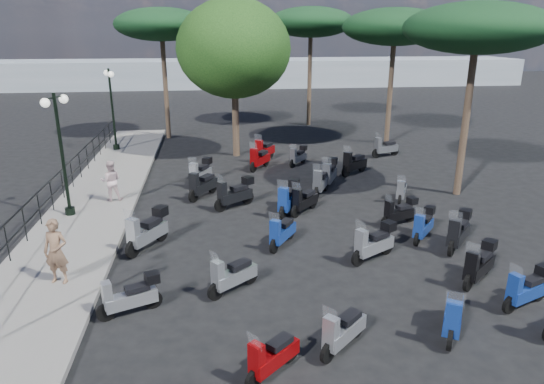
{
  "coord_description": "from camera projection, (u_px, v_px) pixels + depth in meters",
  "views": [
    {
      "loc": [
        -2.08,
        -13.73,
        6.3
      ],
      "look_at": [
        -0.14,
        1.37,
        1.2
      ],
      "focal_mm": 32.0,
      "sensor_mm": 36.0,
      "label": 1
    }
  ],
  "objects": [
    {
      "name": "scooter_13",
      "position": [
        343.0,
        331.0,
        9.92
      ],
      "size": [
        1.22,
        1.14,
        1.25
      ],
      "rotation": [
        0.0,
        0.0,
        2.32
      ],
      "color": "black",
      "rests_on": "ground"
    },
    {
      "name": "broadleaf_tree",
      "position": [
        234.0,
        49.0,
        23.88
      ],
      "size": [
        5.69,
        5.69,
        7.84
      ],
      "color": "#38281E",
      "rests_on": "ground"
    },
    {
      "name": "sidewalk",
      "position": [
        88.0,
        215.0,
        17.17
      ],
      "size": [
        3.0,
        30.0,
        0.15
      ],
      "primitive_type": "cube",
      "color": "slate",
      "rests_on": "ground"
    },
    {
      "name": "scooter_17",
      "position": [
        264.0,
        151.0,
        24.42
      ],
      "size": [
        1.17,
        1.59,
        1.48
      ],
      "rotation": [
        0.0,
        0.0,
        2.54
      ],
      "color": "black",
      "rests_on": "ground"
    },
    {
      "name": "pine_1",
      "position": [
        395.0,
        27.0,
        26.27
      ],
      "size": [
        5.76,
        5.76,
        7.47
      ],
      "color": "#38281E",
      "rests_on": "ground"
    },
    {
      "name": "scooter_25",
      "position": [
        479.0,
        265.0,
        12.6
      ],
      "size": [
        1.38,
        1.19,
        1.33
      ],
      "rotation": [
        0.0,
        0.0,
        2.26
      ],
      "color": "black",
      "rests_on": "ground"
    },
    {
      "name": "scooter_4",
      "position": [
        202.0,
        186.0,
        19.01
      ],
      "size": [
        1.15,
        1.56,
        1.45
      ],
      "rotation": [
        0.0,
        0.0,
        2.54
      ],
      "color": "black",
      "rests_on": "ground"
    },
    {
      "name": "scooter_30",
      "position": [
        329.0,
        174.0,
        20.42
      ],
      "size": [
        0.99,
        1.67,
        1.43
      ],
      "rotation": [
        0.0,
        0.0,
        2.69
      ],
      "color": "black",
      "rests_on": "ground"
    },
    {
      "name": "scooter_3",
      "position": [
        147.0,
        231.0,
        14.54
      ],
      "size": [
        1.18,
        1.66,
        1.49
      ],
      "rotation": [
        0.0,
        0.0,
        2.57
      ],
      "color": "black",
      "rests_on": "ground"
    },
    {
      "name": "scooter_1",
      "position": [
        272.0,
        357.0,
        9.17
      ],
      "size": [
        1.18,
        1.07,
        1.2
      ],
      "rotation": [
        0.0,
        0.0,
        2.3
      ],
      "color": "black",
      "rests_on": "ground"
    },
    {
      "name": "railing",
      "position": [
        45.0,
        196.0,
        16.57
      ],
      "size": [
        0.04,
        26.04,
        1.1
      ],
      "color": "black",
      "rests_on": "sidewalk"
    },
    {
      "name": "pedestrian_far",
      "position": [
        111.0,
        181.0,
        18.19
      ],
      "size": [
        0.81,
        0.67,
        1.54
      ],
      "primitive_type": "imported",
      "rotation": [
        0.0,
        0.0,
        3.25
      ],
      "color": "beige",
      "rests_on": "sidewalk"
    },
    {
      "name": "scooter_20",
      "position": [
        458.0,
        232.0,
        14.58
      ],
      "size": [
        1.3,
        1.42,
        1.4
      ],
      "rotation": [
        0.0,
        0.0,
        2.42
      ],
      "color": "black",
      "rests_on": "ground"
    },
    {
      "name": "scooter_7",
      "position": [
        232.0,
        276.0,
        12.14
      ],
      "size": [
        1.34,
        1.08,
        1.29
      ],
      "rotation": [
        0.0,
        0.0,
        2.23
      ],
      "color": "black",
      "rests_on": "ground"
    },
    {
      "name": "scooter_8",
      "position": [
        282.0,
        233.0,
        14.73
      ],
      "size": [
        1.0,
        1.4,
        1.29
      ],
      "rotation": [
        0.0,
        0.0,
        2.56
      ],
      "color": "black",
      "rests_on": "ground"
    },
    {
      "name": "scooter_21",
      "position": [
        400.0,
        212.0,
        16.38
      ],
      "size": [
        1.42,
        0.73,
        1.18
      ],
      "rotation": [
        0.0,
        0.0,
        1.93
      ],
      "color": "black",
      "rests_on": "ground"
    },
    {
      "name": "scooter_5",
      "position": [
        201.0,
        173.0,
        20.64
      ],
      "size": [
        1.01,
        1.58,
        1.37
      ],
      "rotation": [
        0.0,
        0.0,
        2.64
      ],
      "color": "black",
      "rests_on": "ground"
    },
    {
      "name": "scooter_16",
      "position": [
        321.0,
        181.0,
        19.45
      ],
      "size": [
        0.99,
        1.67,
        1.43
      ],
      "rotation": [
        0.0,
        0.0,
        2.69
      ],
      "color": "black",
      "rests_on": "ground"
    },
    {
      "name": "scooter_15",
      "position": [
        304.0,
        201.0,
        17.41
      ],
      "size": [
        1.19,
        1.28,
        1.31
      ],
      "rotation": [
        0.0,
        0.0,
        2.4
      ],
      "color": "black",
      "rests_on": "ground"
    },
    {
      "name": "scooter_27",
      "position": [
        423.0,
        226.0,
        15.21
      ],
      "size": [
        1.13,
        1.28,
        1.24
      ],
      "rotation": [
        0.0,
        0.0,
        2.44
      ],
      "color": "black",
      "rests_on": "ground"
    },
    {
      "name": "scooter_26",
      "position": [
        527.0,
        289.0,
        11.48
      ],
      "size": [
        1.5,
        0.81,
        1.26
      ],
      "rotation": [
        0.0,
        0.0,
        1.96
      ],
      "color": "black",
      "rests_on": "ground"
    },
    {
      "name": "scooter_14",
      "position": [
        374.0,
        243.0,
        13.84
      ],
      "size": [
        1.53,
        1.04,
        1.36
      ],
      "rotation": [
        0.0,
        0.0,
        2.11
      ],
      "color": "black",
      "rests_on": "ground"
    },
    {
      "name": "lamp_post_2",
      "position": [
        112.0,
        104.0,
        25.55
      ],
      "size": [
        0.67,
        1.18,
        4.27
      ],
      "rotation": [
        0.0,
        0.0,
        0.4
      ],
      "color": "black",
      "rests_on": "sidewalk"
    },
    {
      "name": "woman",
      "position": [
        56.0,
        251.0,
        12.19
      ],
      "size": [
        0.7,
        0.54,
        1.71
      ],
      "primitive_type": "imported",
      "rotation": [
        0.0,
        0.0,
        -0.22
      ],
      "color": "brown",
      "rests_on": "sidewalk"
    },
    {
      "name": "pine_0",
      "position": [
        311.0,
        23.0,
        31.72
      ],
      "size": [
        5.64,
        5.64,
        7.78
      ],
      "color": "#38281E",
      "rests_on": "ground"
    },
    {
      "name": "ground",
      "position": [
        282.0,
        242.0,
        15.16
      ],
      "size": [
        120.0,
        120.0,
        0.0
      ],
      "primitive_type": "plane",
      "color": "black",
      "rests_on": "ground"
    },
    {
      "name": "pine_3",
      "position": [
        477.0,
        29.0,
        17.6
      ],
      "size": [
        5.37,
        5.37,
        7.31
      ],
      "color": "#38281E",
      "rests_on": "ground"
    },
    {
      "name": "scooter_11",
      "position": [
        259.0,
        159.0,
        22.93
      ],
      "size": [
        1.11,
        1.53,
        1.42
      ],
      "rotation": [
        0.0,
        0.0,
        2.54
      ],
      "color": "black",
      "rests_on": "ground"
    },
    {
      "name": "pine_2",
      "position": [
        161.0,
        25.0,
        27.7
      ],
      "size": [
        5.37,
        5.37,
        7.55
      ],
      "color": "#38281E",
      "rests_on": "ground"
    },
    {
      "name": "scooter_19",
      "position": [
        453.0,
        315.0,
        10.42
      ],
      "size": [
        0.99,
        1.51,
        1.35
      ],
      "rotation": [
        0.0,
        0.0,
        2.61
      ],
      "color": "black",
      "rests_on": "ground"
    },
    {
      "name": "scooter_22",
      "position": [
        354.0,
        164.0,
        22.11
      ],
      "size": [
        1.48,
        1.22,
        1.44
      ],
      "rotation": [
        0.0,
        0.0,
        2.24
      ],
      "color": "black",
      "rests_on": "ground"
    },
    {
      "name": "scooter_10",
      "position": [
        235.0,
        194.0,
        17.93
      ],
      "size": [
        1.55,
        1.18,
        1.42
      ],
      "rotation": [
        0.0,
        0.0,
        2.18
      ],
      "color": "black",
      "rests_on": "ground"
    },
    {
      "name": "distant_hills",
      "position": [
        226.0,
        73.0,
        57.0
      ],
      "size": [
        70.0,
        8.0,
        3.0
      ],
      "primitive_type": "cube",
      "color": "gray",
      "rests_on": "ground"
    },
    {
      "name": "scooter_28",
      "position": [
        401.0,
        191.0,
        18.67
      ],
      "size": [
        0.82,
        1.37,
        1.18
      ],
      "rotation": [
        0.0,
        0.0,
        2.67
      ],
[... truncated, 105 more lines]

